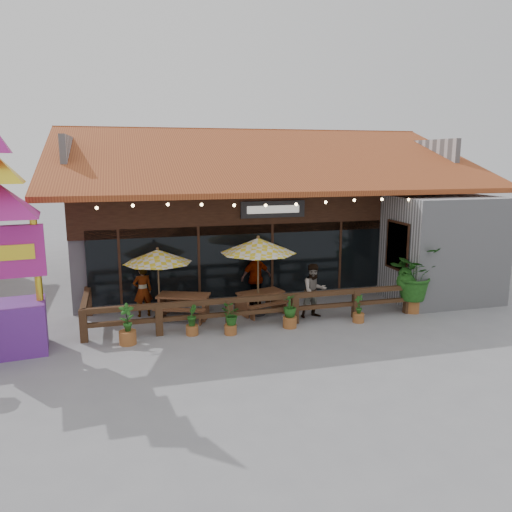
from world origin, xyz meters
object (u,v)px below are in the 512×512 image
object	(u,v)px
umbrella_left	(158,256)
tropical_plant	(414,275)
umbrella_right	(258,246)
picnic_table_left	(184,302)
picnic_table_right	(261,299)

from	to	relation	value
umbrella_left	tropical_plant	size ratio (longest dim) A/B	1.05
umbrella_left	tropical_plant	distance (m)	8.06
umbrella_left	tropical_plant	xyz separation A→B (m)	(7.89, -1.46, -0.73)
umbrella_left	umbrella_right	size ratio (longest dim) A/B	0.73
umbrella_right	picnic_table_left	size ratio (longest dim) A/B	1.57
picnic_table_left	tropical_plant	bearing A→B (deg)	-10.01
umbrella_left	picnic_table_left	bearing A→B (deg)	-15.35
umbrella_right	picnic_table_right	xyz separation A→B (m)	(0.12, 0.15, -1.74)
umbrella_right	picnic_table_right	world-z (taller)	umbrella_right
picnic_table_right	tropical_plant	world-z (taller)	tropical_plant
umbrella_left	picnic_table_left	distance (m)	1.62
picnic_table_left	picnic_table_right	size ratio (longest dim) A/B	1.12
umbrella_left	picnic_table_right	world-z (taller)	umbrella_left
picnic_table_left	picnic_table_right	xyz separation A→B (m)	(2.43, -0.09, -0.04)
umbrella_right	picnic_table_right	size ratio (longest dim) A/B	1.76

